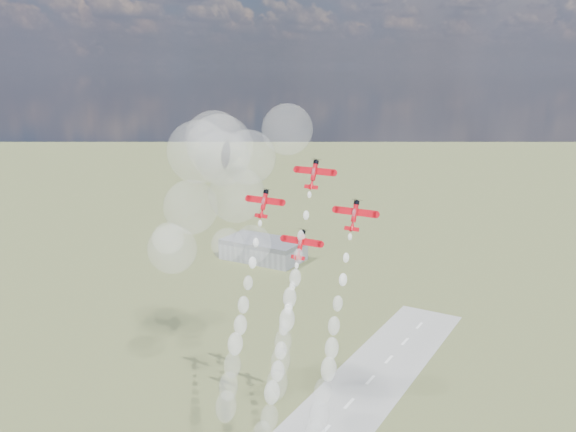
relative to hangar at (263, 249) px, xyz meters
The scene contains 10 objects.
hangar is the anchor object (origin of this frame).
plane_lead 229.87m from the hangar, 53.66° to the right, with size 11.37×5.20×7.75m.
plane_left 222.15m from the hangar, 57.27° to the right, with size 11.37×5.20×7.75m.
plane_right 237.24m from the hangar, 51.38° to the right, with size 11.37×5.20×7.75m.
plane_slot 229.35m from the hangar, 54.76° to the right, with size 11.37×5.20×7.75m.
smoke_trail_lead 231.24m from the hangar, 56.09° to the right, with size 5.18×21.22×49.94m.
smoke_trail_left 225.53m from the hangar, 59.60° to the right, with size 5.40×21.45×50.02m.
smoke_trail_right 240.50m from the hangar, 53.89° to the right, with size 5.18×21.94×49.80m.
smoke_trail_slot 234.62m from the hangar, 57.22° to the right, with size 5.54×22.24×50.14m.
drifted_smoke_cloud 188.93m from the hangar, 62.31° to the right, with size 51.68×37.29×57.43m.
Camera 1 is at (81.43, -134.45, 120.14)m, focal length 38.00 mm.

